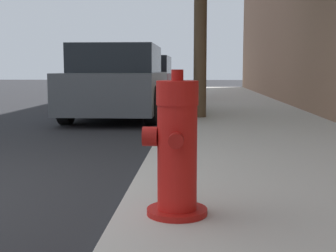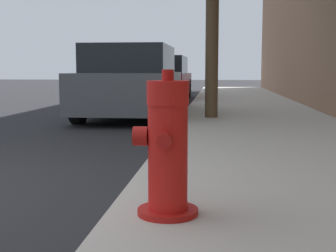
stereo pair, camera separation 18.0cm
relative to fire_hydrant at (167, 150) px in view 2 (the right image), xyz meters
name	(u,v)px [view 2 (the right image)]	position (x,y,z in m)	size (l,w,h in m)	color
sidewalk_slab	(326,212)	(1.01, 0.34, -0.45)	(2.76, 40.00, 0.12)	#B7B2A8
fire_hydrant	(167,150)	(0.00, 0.00, 0.00)	(0.39, 0.38, 0.86)	#A91511
parked_car_near	(132,83)	(-1.43, 6.65, 0.20)	(1.73, 3.98, 1.45)	#4C5156
parked_car_mid	(161,79)	(-1.47, 11.91, 0.16)	(1.69, 4.53, 1.38)	maroon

